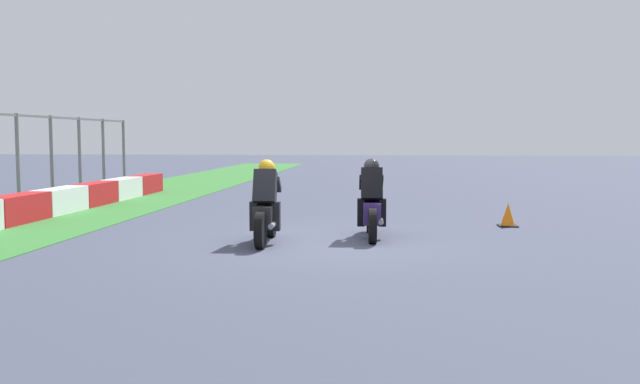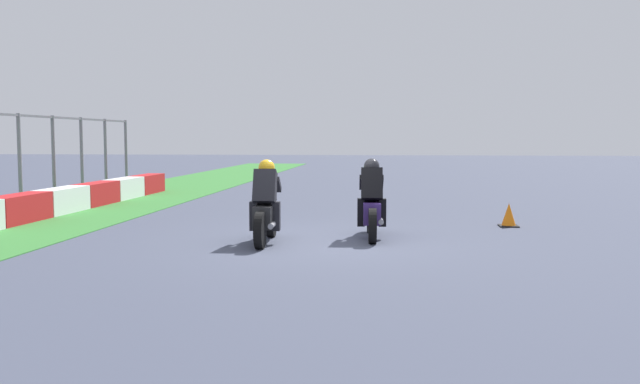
# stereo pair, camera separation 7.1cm
# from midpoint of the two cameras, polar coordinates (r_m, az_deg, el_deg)

# --- Properties ---
(ground_plane) EXTENTS (120.00, 120.00, 0.00)m
(ground_plane) POSITION_cam_midpoint_polar(r_m,az_deg,el_deg) (12.41, -0.18, -4.23)
(ground_plane) COLOR #43485B
(rider_lane_a) EXTENTS (2.04, 0.55, 1.51)m
(rider_lane_a) POSITION_cam_midpoint_polar(r_m,az_deg,el_deg) (12.89, 4.20, -1.12)
(rider_lane_a) COLOR black
(rider_lane_a) RESTS_ON ground_plane
(rider_lane_b) EXTENTS (2.04, 0.55, 1.51)m
(rider_lane_b) POSITION_cam_midpoint_polar(r_m,az_deg,el_deg) (12.30, -4.72, -1.40)
(rider_lane_b) COLOR black
(rider_lane_b) RESTS_ON ground_plane
(traffic_cone) EXTENTS (0.40, 0.40, 0.51)m
(traffic_cone) POSITION_cam_midpoint_polar(r_m,az_deg,el_deg) (15.08, 15.39, -1.93)
(traffic_cone) COLOR black
(traffic_cone) RESTS_ON ground_plane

